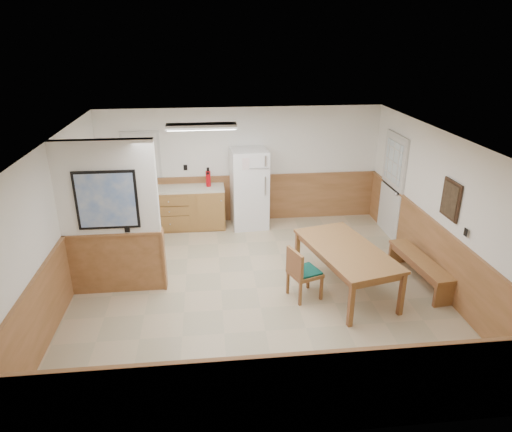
{
  "coord_description": "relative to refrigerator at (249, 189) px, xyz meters",
  "views": [
    {
      "loc": [
        -0.71,
        -6.51,
        3.96
      ],
      "look_at": [
        0.04,
        0.4,
        1.13
      ],
      "focal_mm": 32.0,
      "sensor_mm": 36.0,
      "label": 1
    }
  ],
  "objects": [
    {
      "name": "ground",
      "position": [
        -0.13,
        -2.63,
        -0.85
      ],
      "size": [
        6.0,
        6.0,
        0.0
      ],
      "primitive_type": "plane",
      "color": "tan",
      "rests_on": "ground"
    },
    {
      "name": "ceiling",
      "position": [
        -0.13,
        -2.63,
        1.65
      ],
      "size": [
        6.0,
        6.0,
        0.02
      ],
      "primitive_type": "cube",
      "color": "silver",
      "rests_on": "back_wall"
    },
    {
      "name": "back_wall",
      "position": [
        -0.13,
        0.37,
        0.4
      ],
      "size": [
        6.0,
        0.02,
        2.5
      ],
      "primitive_type": "cube",
      "color": "white",
      "rests_on": "ground"
    },
    {
      "name": "right_wall",
      "position": [
        2.87,
        -2.63,
        0.4
      ],
      "size": [
        0.02,
        6.0,
        2.5
      ],
      "primitive_type": "cube",
      "color": "white",
      "rests_on": "ground"
    },
    {
      "name": "left_wall",
      "position": [
        -3.13,
        -2.63,
        0.4
      ],
      "size": [
        0.02,
        6.0,
        2.5
      ],
      "primitive_type": "cube",
      "color": "white",
      "rests_on": "ground"
    },
    {
      "name": "wainscot_back",
      "position": [
        -0.13,
        0.35,
        -0.35
      ],
      "size": [
        6.0,
        0.04,
        1.0
      ],
      "primitive_type": "cube",
      "color": "#A66C42",
      "rests_on": "ground"
    },
    {
      "name": "wainscot_right",
      "position": [
        2.85,
        -2.63,
        -0.35
      ],
      "size": [
        0.04,
        6.0,
        1.0
      ],
      "primitive_type": "cube",
      "color": "#A66C42",
      "rests_on": "ground"
    },
    {
      "name": "wainscot_left",
      "position": [
        -3.11,
        -2.63,
        -0.35
      ],
      "size": [
        0.04,
        6.0,
        1.0
      ],
      "primitive_type": "cube",
      "color": "#A66C42",
      "rests_on": "ground"
    },
    {
      "name": "partition_wall",
      "position": [
        -2.38,
        -2.43,
        0.38
      ],
      "size": [
        1.5,
        0.2,
        2.5
      ],
      "color": "white",
      "rests_on": "ground"
    },
    {
      "name": "kitchen_counter",
      "position": [
        -1.34,
        0.05,
        -0.39
      ],
      "size": [
        2.2,
        0.61,
        1.0
      ],
      "color": "olive",
      "rests_on": "ground"
    },
    {
      "name": "exterior_door",
      "position": [
        2.83,
        -0.73,
        0.2
      ],
      "size": [
        0.07,
        1.02,
        2.15
      ],
      "color": "silver",
      "rests_on": "ground"
    },
    {
      "name": "kitchen_window",
      "position": [
        -2.23,
        0.35,
        0.7
      ],
      "size": [
        0.8,
        0.04,
        1.0
      ],
      "color": "silver",
      "rests_on": "back_wall"
    },
    {
      "name": "wall_painting",
      "position": [
        2.83,
        -2.93,
        0.7
      ],
      "size": [
        0.04,
        0.5,
        0.6
      ],
      "color": "black",
      "rests_on": "right_wall"
    },
    {
      "name": "fluorescent_fixture",
      "position": [
        -0.93,
        -1.33,
        1.6
      ],
      "size": [
        1.2,
        0.3,
        0.09
      ],
      "color": "silver",
      "rests_on": "ceiling"
    },
    {
      "name": "refrigerator",
      "position": [
        0.0,
        0.0,
        0.0
      ],
      "size": [
        0.79,
        0.75,
        1.69
      ],
      "rotation": [
        0.0,
        0.0,
        0.07
      ],
      "color": "white",
      "rests_on": "ground"
    },
    {
      "name": "dining_table",
      "position": [
        1.29,
        -2.82,
        -0.19
      ],
      "size": [
        1.4,
        2.12,
        0.75
      ],
      "rotation": [
        0.0,
        0.0,
        0.24
      ],
      "color": "olive",
      "rests_on": "ground"
    },
    {
      "name": "dining_bench",
      "position": [
        2.6,
        -2.74,
        -0.51
      ],
      "size": [
        0.5,
        1.59,
        0.45
      ],
      "rotation": [
        0.0,
        0.0,
        0.1
      ],
      "color": "olive",
      "rests_on": "ground"
    },
    {
      "name": "dining_chair",
      "position": [
        0.51,
        -2.99,
        -0.35
      ],
      "size": [
        0.72,
        0.6,
        0.85
      ],
      "rotation": [
        0.0,
        0.0,
        0.35
      ],
      "color": "olive",
      "rests_on": "ground"
    },
    {
      "name": "fire_extinguisher",
      "position": [
        -0.86,
        0.1,
        0.23
      ],
      "size": [
        0.11,
        0.11,
        0.41
      ],
      "rotation": [
        0.0,
        0.0,
        0.07
      ],
      "color": "red",
      "rests_on": "kitchen_counter"
    },
    {
      "name": "soap_bottle",
      "position": [
        -2.25,
        0.05,
        0.17
      ],
      "size": [
        0.09,
        0.09,
        0.24
      ],
      "primitive_type": "cylinder",
      "rotation": [
        0.0,
        0.0,
        0.12
      ],
      "color": "#1A912F",
      "rests_on": "kitchen_counter"
    }
  ]
}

